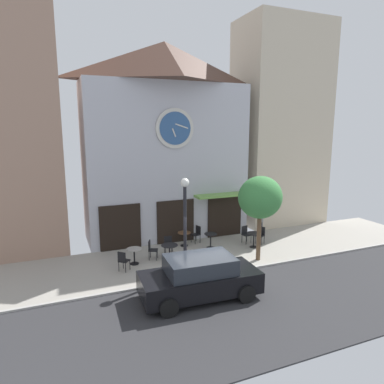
{
  "coord_description": "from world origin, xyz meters",
  "views": [
    {
      "loc": [
        -5.78,
        -12.12,
        6.11
      ],
      "look_at": [
        0.15,
        2.36,
        3.15
      ],
      "focal_mm": 32.23,
      "sensor_mm": 36.0,
      "label": 1
    }
  ],
  "objects_px": {
    "cafe_chair_left_end": "(123,260)",
    "cafe_chair_mid_row": "(197,233)",
    "cafe_table_center_left": "(211,238)",
    "cafe_chair_by_entrance": "(246,233)",
    "street_tree": "(260,198)",
    "cafe_chair_near_tree": "(151,248)",
    "cafe_table_center": "(134,253)",
    "pedestrian_grey": "(260,221)",
    "street_lamp": "(185,227)",
    "cafe_table_center_right": "(254,237)",
    "cafe_chair_under_awning": "(168,244)",
    "cafe_table_rightmost": "(184,236)",
    "cafe_chair_curbside": "(261,234)",
    "parked_car_black": "(200,278)",
    "cafe_table_near_curb": "(170,249)"
  },
  "relations": [
    {
      "from": "cafe_table_center_left",
      "to": "cafe_chair_by_entrance",
      "type": "bearing_deg",
      "value": 1.78
    },
    {
      "from": "cafe_table_rightmost",
      "to": "cafe_chair_near_tree",
      "type": "bearing_deg",
      "value": -151.21
    },
    {
      "from": "cafe_table_rightmost",
      "to": "cafe_table_center_left",
      "type": "relative_size",
      "value": 0.95
    },
    {
      "from": "cafe_chair_curbside",
      "to": "cafe_table_near_curb",
      "type": "bearing_deg",
      "value": -174.77
    },
    {
      "from": "street_tree",
      "to": "cafe_table_center_left",
      "type": "xyz_separation_m",
      "value": [
        -1.38,
        2.27,
        -2.44
      ]
    },
    {
      "from": "cafe_chair_left_end",
      "to": "cafe_chair_mid_row",
      "type": "relative_size",
      "value": 1.0
    },
    {
      "from": "pedestrian_grey",
      "to": "street_tree",
      "type": "bearing_deg",
      "value": -124.66
    },
    {
      "from": "cafe_table_center",
      "to": "cafe_chair_curbside",
      "type": "xyz_separation_m",
      "value": [
        6.87,
        0.23,
        0.02
      ]
    },
    {
      "from": "cafe_table_center",
      "to": "cafe_chair_under_awning",
      "type": "xyz_separation_m",
      "value": [
        1.79,
        0.54,
        0.02
      ]
    },
    {
      "from": "cafe_chair_mid_row",
      "to": "cafe_chair_curbside",
      "type": "distance_m",
      "value": 3.4
    },
    {
      "from": "street_lamp",
      "to": "cafe_table_near_curb",
      "type": "bearing_deg",
      "value": 94.66
    },
    {
      "from": "cafe_chair_left_end",
      "to": "cafe_chair_mid_row",
      "type": "height_order",
      "value": "same"
    },
    {
      "from": "street_lamp",
      "to": "pedestrian_grey",
      "type": "height_order",
      "value": "street_lamp"
    },
    {
      "from": "cafe_chair_by_entrance",
      "to": "cafe_chair_mid_row",
      "type": "distance_m",
      "value": 2.61
    },
    {
      "from": "street_lamp",
      "to": "cafe_chair_near_tree",
      "type": "distance_m",
      "value": 2.8
    },
    {
      "from": "cafe_table_center",
      "to": "cafe_chair_near_tree",
      "type": "height_order",
      "value": "cafe_chair_near_tree"
    },
    {
      "from": "cafe_table_near_curb",
      "to": "cafe_chair_curbside",
      "type": "distance_m",
      "value": 5.3
    },
    {
      "from": "cafe_table_near_curb",
      "to": "cafe_chair_mid_row",
      "type": "relative_size",
      "value": 0.85
    },
    {
      "from": "cafe_chair_curbside",
      "to": "pedestrian_grey",
      "type": "bearing_deg",
      "value": 58.06
    },
    {
      "from": "cafe_table_near_curb",
      "to": "cafe_table_center_left",
      "type": "relative_size",
      "value": 1.0
    },
    {
      "from": "cafe_chair_left_end",
      "to": "cafe_chair_curbside",
      "type": "height_order",
      "value": "same"
    },
    {
      "from": "cafe_table_near_curb",
      "to": "cafe_chair_left_end",
      "type": "xyz_separation_m",
      "value": [
        -2.22,
        -0.37,
        -0.04
      ]
    },
    {
      "from": "street_tree",
      "to": "cafe_chair_mid_row",
      "type": "distance_m",
      "value": 4.47
    },
    {
      "from": "cafe_table_center",
      "to": "pedestrian_grey",
      "type": "height_order",
      "value": "pedestrian_grey"
    },
    {
      "from": "cafe_chair_under_awning",
      "to": "cafe_chair_curbside",
      "type": "relative_size",
      "value": 1.0
    },
    {
      "from": "cafe_table_center_right",
      "to": "cafe_chair_mid_row",
      "type": "xyz_separation_m",
      "value": [
        -2.41,
        1.83,
        -0.02
      ]
    },
    {
      "from": "street_lamp",
      "to": "parked_car_black",
      "type": "height_order",
      "value": "street_lamp"
    },
    {
      "from": "cafe_chair_by_entrance",
      "to": "cafe_chair_curbside",
      "type": "xyz_separation_m",
      "value": [
        0.68,
        -0.42,
        0.0
      ]
    },
    {
      "from": "cafe_chair_near_tree",
      "to": "cafe_table_center",
      "type": "bearing_deg",
      "value": -163.31
    },
    {
      "from": "cafe_table_near_curb",
      "to": "cafe_chair_by_entrance",
      "type": "height_order",
      "value": "cafe_chair_by_entrance"
    },
    {
      "from": "cafe_chair_mid_row",
      "to": "cafe_table_near_curb",
      "type": "bearing_deg",
      "value": -138.79
    },
    {
      "from": "cafe_table_center_left",
      "to": "cafe_chair_left_end",
      "type": "height_order",
      "value": "cafe_chair_left_end"
    },
    {
      "from": "street_lamp",
      "to": "cafe_table_rightmost",
      "type": "relative_size",
      "value": 5.61
    },
    {
      "from": "street_lamp",
      "to": "cafe_chair_left_end",
      "type": "distance_m",
      "value": 3.1
    },
    {
      "from": "cafe_table_center_left",
      "to": "cafe_chair_under_awning",
      "type": "relative_size",
      "value": 0.85
    },
    {
      "from": "cafe_table_center",
      "to": "cafe_chair_curbside",
      "type": "height_order",
      "value": "cafe_chair_curbside"
    },
    {
      "from": "cafe_chair_left_end",
      "to": "cafe_chair_under_awning",
      "type": "height_order",
      "value": "same"
    },
    {
      "from": "cafe_table_rightmost",
      "to": "cafe_table_center_left",
      "type": "height_order",
      "value": "cafe_table_center_left"
    },
    {
      "from": "street_lamp",
      "to": "cafe_table_center_right",
      "type": "relative_size",
      "value": 5.39
    },
    {
      "from": "cafe_chair_by_entrance",
      "to": "cafe_table_center_right",
      "type": "bearing_deg",
      "value": -90.02
    },
    {
      "from": "cafe_table_near_curb",
      "to": "pedestrian_grey",
      "type": "xyz_separation_m",
      "value": [
        5.93,
        1.54,
        0.3
      ]
    },
    {
      "from": "cafe_chair_left_end",
      "to": "cafe_chair_under_awning",
      "type": "distance_m",
      "value": 2.68
    },
    {
      "from": "cafe_table_center",
      "to": "parked_car_black",
      "type": "xyz_separation_m",
      "value": [
        1.5,
        -3.97,
        0.25
      ]
    },
    {
      "from": "cafe_table_center_left",
      "to": "street_lamp",
      "type": "bearing_deg",
      "value": -133.44
    },
    {
      "from": "street_tree",
      "to": "cafe_chair_mid_row",
      "type": "xyz_separation_m",
      "value": [
        -1.69,
        3.35,
        -2.43
      ]
    },
    {
      "from": "cafe_table_center_left",
      "to": "cafe_chair_by_entrance",
      "type": "xyz_separation_m",
      "value": [
        2.1,
        0.07,
        0.01
      ]
    },
    {
      "from": "cafe_table_center_right",
      "to": "cafe_chair_near_tree",
      "type": "distance_m",
      "value": 5.33
    },
    {
      "from": "cafe_chair_left_end",
      "to": "parked_car_black",
      "type": "relative_size",
      "value": 0.21
    },
    {
      "from": "cafe_table_rightmost",
      "to": "street_lamp",
      "type": "bearing_deg",
      "value": -110.34
    },
    {
      "from": "cafe_table_near_curb",
      "to": "cafe_chair_mid_row",
      "type": "xyz_separation_m",
      "value": [
        2.19,
        1.92,
        -0.04
      ]
    }
  ]
}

